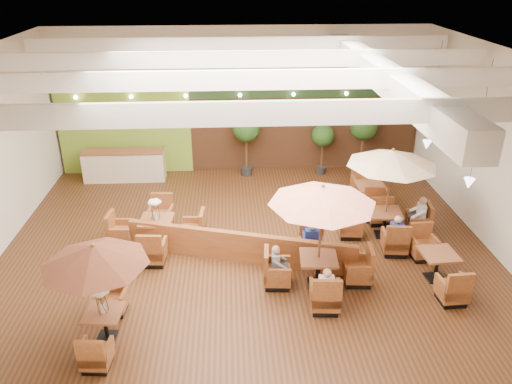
{
  "coord_description": "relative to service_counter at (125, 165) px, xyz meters",
  "views": [
    {
      "loc": [
        -0.45,
        -12.57,
        7.63
      ],
      "look_at": [
        0.3,
        0.5,
        1.5
      ],
      "focal_mm": 35.0,
      "sensor_mm": 36.0,
      "label": 1
    }
  ],
  "objects": [
    {
      "name": "diner_0",
      "position": [
        6.14,
        -8.14,
        0.15
      ],
      "size": [
        0.36,
        0.3,
        0.73
      ],
      "rotation": [
        0.0,
        0.0,
        -0.07
      ],
      "color": "white",
      "rests_on": "ground"
    },
    {
      "name": "table_2",
      "position": [
        8.57,
        -4.72,
        1.32
      ],
      "size": [
        2.8,
        2.8,
        2.81
      ],
      "rotation": [
        0.0,
        0.0,
        -0.11
      ],
      "color": "brown",
      "rests_on": "ground"
    },
    {
      "name": "topiary_2",
      "position": [
        9.06,
        0.2,
        1.2
      ],
      "size": [
        1.03,
        1.03,
        2.39
      ],
      "color": "black",
      "rests_on": "ground"
    },
    {
      "name": "table_1",
      "position": [
        6.14,
        -7.1,
        1.33
      ],
      "size": [
        2.81,
        2.81,
        2.83
      ],
      "rotation": [
        0.0,
        0.0,
        -0.08
      ],
      "color": "brown",
      "rests_on": "ground"
    },
    {
      "name": "service_counter",
      "position": [
        0.0,
        0.0,
        0.0
      ],
      "size": [
        3.0,
        0.75,
        1.18
      ],
      "color": "beige",
      "rests_on": "ground"
    },
    {
      "name": "table_3",
      "position": [
        1.8,
        -4.84,
        -0.14
      ],
      "size": [
        2.81,
        2.81,
        1.6
      ],
      "rotation": [
        0.0,
        0.0,
        -0.08
      ],
      "color": "brown",
      "rests_on": "ground"
    },
    {
      "name": "diner_1",
      "position": [
        6.14,
        -6.06,
        0.16
      ],
      "size": [
        0.38,
        0.31,
        0.77
      ],
      "rotation": [
        0.0,
        0.0,
        3.1
      ],
      "color": "navy",
      "rests_on": "ground"
    },
    {
      "name": "topiary_1",
      "position": [
        7.52,
        0.2,
        0.89
      ],
      "size": [
        0.85,
        0.85,
        1.98
      ],
      "color": "black",
      "rests_on": "ground"
    },
    {
      "name": "table_0",
      "position": [
        1.14,
        -8.83,
        1.26
      ],
      "size": [
        2.24,
        2.4,
        2.43
      ],
      "rotation": [
        0.0,
        0.0,
        -0.08
      ],
      "color": "brown",
      "rests_on": "ground"
    },
    {
      "name": "booth_divider",
      "position": [
        4.16,
        -5.89,
        -0.14
      ],
      "size": [
        6.24,
        1.99,
        0.89
      ],
      "primitive_type": "cube",
      "rotation": [
        0.0,
        0.0,
        -0.29
      ],
      "color": "brown",
      "rests_on": "ground"
    },
    {
      "name": "table_5",
      "position": [
        8.62,
        -2.88,
        -0.18
      ],
      "size": [
        0.96,
        2.79,
        1.04
      ],
      "rotation": [
        0.0,
        0.0,
        0.03
      ],
      "color": "brown",
      "rests_on": "ground"
    },
    {
      "name": "diner_2",
      "position": [
        5.1,
        -7.1,
        0.14
      ],
      "size": [
        0.3,
        0.36,
        0.72
      ],
      "rotation": [
        0.0,
        0.0,
        4.64
      ],
      "color": "gray",
      "rests_on": "ground"
    },
    {
      "name": "diner_3",
      "position": [
        8.57,
        -5.75,
        0.16
      ],
      "size": [
        0.4,
        0.34,
        0.77
      ],
      "rotation": [
        0.0,
        0.0,
        -0.16
      ],
      "color": "navy",
      "rests_on": "ground"
    },
    {
      "name": "topiary_0",
      "position": [
        4.61,
        0.2,
        1.2
      ],
      "size": [
        1.03,
        1.03,
        2.39
      ],
      "color": "black",
      "rests_on": "ground"
    },
    {
      "name": "room",
      "position": [
        4.65,
        -3.88,
        3.05
      ],
      "size": [
        14.04,
        14.0,
        5.52
      ],
      "color": "#381E0F",
      "rests_on": "ground"
    },
    {
      "name": "diner_4",
      "position": [
        9.6,
        -4.72,
        0.18
      ],
      "size": [
        0.38,
        0.43,
        0.8
      ],
      "rotation": [
        0.0,
        0.0,
        1.35
      ],
      "color": "white",
      "rests_on": "ground"
    },
    {
      "name": "table_4",
      "position": [
        9.28,
        -7.03,
        -0.21
      ],
      "size": [
        0.93,
        2.66,
        0.99
      ],
      "rotation": [
        0.0,
        0.0,
        0.05
      ],
      "color": "brown",
      "rests_on": "ground"
    }
  ]
}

